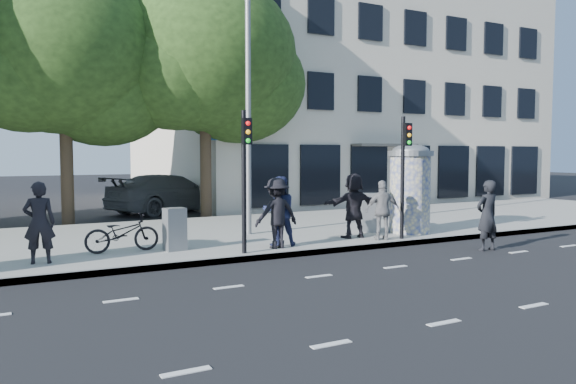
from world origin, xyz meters
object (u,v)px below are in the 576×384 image
man_road (487,215)px  ped_f (354,205)px  street_lamp (249,75)px  cabinet_right (370,212)px  ped_e (383,210)px  ped_c (279,211)px  ped_d (277,213)px  bicycle (122,233)px  cabinet_left (175,229)px  car_right (169,193)px  traffic_pole_near (245,166)px  ad_column_right (410,187)px  traffic_pole_far (404,164)px  ped_b (39,223)px

man_road → ped_f: bearing=-46.8°
street_lamp → cabinet_right: 5.48m
ped_e → ped_f: bearing=-34.7°
ped_c → ped_e: size_ratio=1.09×
ped_d → bicycle: ped_d is taller
ped_e → cabinet_left: size_ratio=1.57×
street_lamp → ped_c: size_ratio=4.46×
bicycle → cabinet_right: bearing=-88.5°
man_road → car_right: 13.92m
traffic_pole_near → street_lamp: bearing=63.8°
ad_column_right → street_lamp: bearing=156.3°
ped_d → cabinet_right: size_ratio=1.51×
traffic_pole_near → traffic_pole_far: bearing=0.0°
ad_column_right → traffic_pole_near: size_ratio=0.78×
ped_c → bicycle: (-3.78, 0.96, -0.44)m
traffic_pole_far → ped_e: (-0.60, 0.15, -1.26)m
ad_column_right → traffic_pole_far: (-1.00, -0.91, 0.69)m
car_right → traffic_pole_far: bearing=173.9°
man_road → bicycle: size_ratio=1.05×
ped_b → ad_column_right: bearing=-171.7°
ped_c → man_road: 5.42m
ad_column_right → man_road: (0.28, -2.72, -0.62)m
traffic_pole_near → cabinet_right: (4.87, 1.61, -1.49)m
street_lamp → ped_d: street_lamp is taller
traffic_pole_far → man_road: 2.57m
ped_d → cabinet_left: ped_d is taller
street_lamp → ped_d: 4.54m
ad_column_right → ped_c: (-4.56, -0.28, -0.49)m
ped_b → ped_e: 8.65m
ad_column_right → bicycle: bearing=175.3°
ad_column_right → ped_e: 1.86m
traffic_pole_far → ped_b: bearing=173.9°
ad_column_right → cabinet_right: bearing=142.9°
ad_column_right → cabinet_right: size_ratio=2.26×
ped_e → cabinet_right: (0.67, 1.47, -0.24)m
car_right → man_road: bearing=176.9°
street_lamp → car_right: (0.06, 8.49, -3.98)m
ped_b → man_road: 10.86m
traffic_pole_far → car_right: 11.89m
street_lamp → cabinet_right: street_lamp is taller
ped_c → car_right: size_ratio=0.32×
ad_column_right → ped_e: (-1.60, -0.76, -0.57)m
man_road → cabinet_right: 3.64m
ped_c → ped_e: 3.00m
street_lamp → ped_c: (-0.16, -2.21, -3.75)m
traffic_pole_far → ped_c: bearing=169.9°
ad_column_right → ped_f: (-2.09, -0.06, -0.47)m
bicycle → cabinet_left: 1.25m
ped_b → cabinet_left: bearing=-167.2°
ped_e → car_right: ped_e is taller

